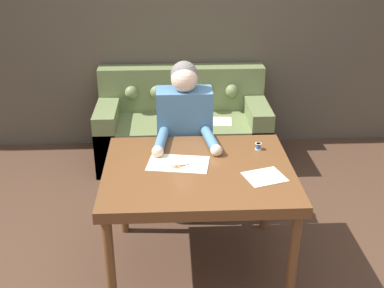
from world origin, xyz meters
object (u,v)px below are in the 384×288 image
Objects in this scene: thread_spool at (258,146)px; person at (185,144)px; dining_table at (198,179)px; couch at (183,128)px; scissors at (182,166)px.

person is at bearing 143.76° from thread_spool.
couch reaches higher than dining_table.
dining_table is 0.74× the size of couch.
person is 0.62m from thread_spool.
scissors reaches higher than dining_table.
dining_table is 0.93× the size of person.
person is at bearing 86.30° from scissors.
dining_table is at bearing -149.23° from thread_spool.
person is 28.37× the size of thread_spool.
dining_table is 0.50m from thread_spool.
couch is 1.57m from thread_spool.
couch is 1.70m from scissors.
couch is (-0.05, 1.67, -0.37)m from dining_table.
thread_spool is at bearing 22.94° from scissors.
dining_table is 0.13m from scissors.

